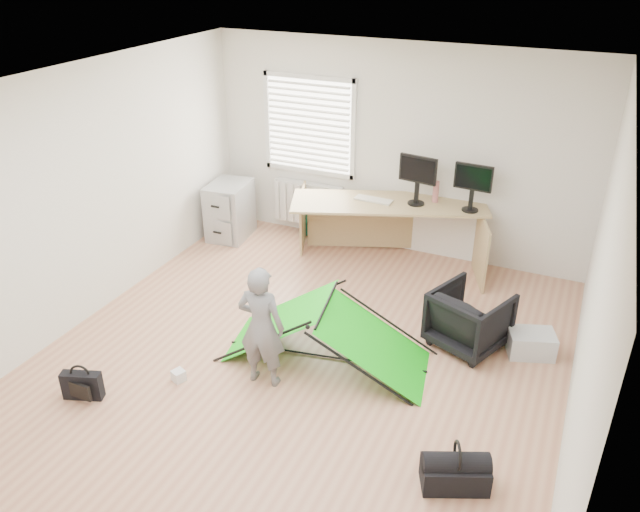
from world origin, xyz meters
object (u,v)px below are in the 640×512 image
at_px(filing_cabinet, 230,210).
at_px(desk, 387,232).
at_px(duffel_bag, 455,475).
at_px(person, 261,327).
at_px(storage_crate, 531,343).
at_px(thermos, 436,192).
at_px(laptop_bag, 82,385).
at_px(office_chair, 469,319).
at_px(monitor_right, 472,194).
at_px(kite, 326,332).
at_px(monitor_left, 417,187).

bearing_deg(filing_cabinet, desk, -2.31).
xyz_separation_m(desk, duffel_bag, (1.70, -3.34, -0.30)).
relative_size(person, storage_crate, 2.73).
height_order(desk, thermos, thermos).
height_order(filing_cabinet, laptop_bag, filing_cabinet).
relative_size(person, laptop_bag, 3.39).
distance_m(desk, filing_cabinet, 2.24).
bearing_deg(duffel_bag, office_chair, 76.27).
bearing_deg(laptop_bag, desk, 46.34).
bearing_deg(monitor_right, kite, -104.91).
height_order(monitor_right, thermos, monitor_right).
bearing_deg(storage_crate, desk, 146.24).
relative_size(office_chair, person, 0.57).
distance_m(filing_cabinet, kite, 3.15).
distance_m(thermos, duffel_bag, 3.87).
xyz_separation_m(monitor_left, monitor_right, (0.66, 0.06, -0.01)).
bearing_deg(kite, monitor_right, 60.53).
bearing_deg(thermos, storage_crate, -46.95).
bearing_deg(desk, filing_cabinet, 163.86).
bearing_deg(kite, laptop_bag, -150.70).
bearing_deg(thermos, monitor_right, -12.71).
height_order(thermos, office_chair, thermos).
height_order(kite, laptop_bag, kite).
xyz_separation_m(filing_cabinet, laptop_bag, (0.59, -3.54, -0.25)).
bearing_deg(laptop_bag, thermos, 41.50).
distance_m(office_chair, storage_crate, 0.66).
xyz_separation_m(kite, storage_crate, (1.86, 0.92, -0.19)).
bearing_deg(person, laptop_bag, 27.11).
height_order(desk, filing_cabinet, desk).
bearing_deg(monitor_left, office_chair, -47.01).
xyz_separation_m(monitor_right, duffel_bag, (0.72, -3.48, -0.93)).
bearing_deg(storage_crate, duffel_bag, -98.41).
distance_m(monitor_right, thermos, 0.48).
relative_size(kite, duffel_bag, 3.97).
bearing_deg(kite, thermos, 71.21).
height_order(filing_cabinet, duffel_bag, filing_cabinet).
relative_size(monitor_left, office_chair, 0.69).
relative_size(desk, laptop_bag, 6.70).
distance_m(person, storage_crate, 2.74).
bearing_deg(office_chair, desk, -24.00).
bearing_deg(monitor_left, desk, -158.93).
relative_size(storage_crate, duffel_bag, 0.88).
bearing_deg(office_chair, person, 62.49).
height_order(filing_cabinet, monitor_left, monitor_left).
relative_size(desk, monitor_left, 5.06).
height_order(office_chair, laptop_bag, office_chair).
xyz_separation_m(monitor_left, duffel_bag, (1.37, -3.42, -0.94)).
bearing_deg(person, duffel_bag, 159.40).
height_order(desk, office_chair, desk).
height_order(monitor_right, office_chair, monitor_right).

